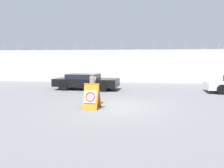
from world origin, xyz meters
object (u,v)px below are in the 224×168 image
object	(u,v)px
security_guard	(92,87)
barricade_sign	(92,96)
traffic_cone_near	(96,95)
parked_car_front_coupe	(86,81)

from	to	relation	value
security_guard	barricade_sign	bearing A→B (deg)	169.59
barricade_sign	traffic_cone_near	xyz separation A→B (m)	(-0.17, 1.86, -0.24)
barricade_sign	traffic_cone_near	bearing A→B (deg)	99.95
security_guard	traffic_cone_near	xyz separation A→B (m)	(-0.05, 1.09, -0.59)
barricade_sign	traffic_cone_near	world-z (taller)	barricade_sign
barricade_sign	parked_car_front_coupe	world-z (taller)	parked_car_front_coupe
barricade_sign	security_guard	world-z (taller)	security_guard
security_guard	traffic_cone_near	world-z (taller)	security_guard
security_guard	parked_car_front_coupe	distance (m)	5.73
barricade_sign	traffic_cone_near	distance (m)	1.88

